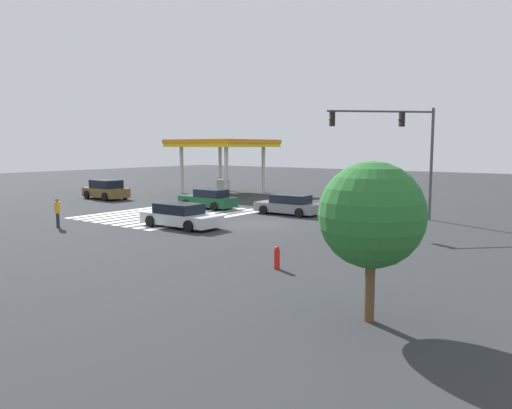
{
  "coord_description": "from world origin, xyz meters",
  "views": [
    {
      "loc": [
        23.21,
        17.46,
        4.52
      ],
      "look_at": [
        0.0,
        0.0,
        1.14
      ],
      "focal_mm": 35.0,
      "sensor_mm": 36.0,
      "label": 1
    }
  ],
  "objects_px": {
    "traffic_signal_mast": "(402,140)",
    "car_0": "(356,187)",
    "car_4": "(106,190)",
    "fire_hydrant": "(277,258)",
    "car_3": "(288,205)",
    "car_1": "(208,199)",
    "car_2": "(180,216)",
    "pedestrian": "(57,211)",
    "tree_corner_a": "(372,215)"
  },
  "relations": [
    {
      "from": "car_2",
      "to": "pedestrian",
      "type": "relative_size",
      "value": 2.93
    },
    {
      "from": "car_1",
      "to": "pedestrian",
      "type": "xyz_separation_m",
      "value": [
        11.61,
        -0.81,
        0.26
      ]
    },
    {
      "from": "car_3",
      "to": "tree_corner_a",
      "type": "relative_size",
      "value": 1.08
    },
    {
      "from": "car_3",
      "to": "traffic_signal_mast",
      "type": "bearing_deg",
      "value": -169.08
    },
    {
      "from": "car_1",
      "to": "fire_hydrant",
      "type": "xyz_separation_m",
      "value": [
        12.1,
        14.47,
        -0.24
      ]
    },
    {
      "from": "traffic_signal_mast",
      "to": "fire_hydrant",
      "type": "bearing_deg",
      "value": 48.62
    },
    {
      "from": "car_2",
      "to": "pedestrian",
      "type": "height_order",
      "value": "pedestrian"
    },
    {
      "from": "traffic_signal_mast",
      "to": "car_2",
      "type": "relative_size",
      "value": 1.41
    },
    {
      "from": "car_1",
      "to": "fire_hydrant",
      "type": "distance_m",
      "value": 18.86
    },
    {
      "from": "car_0",
      "to": "car_3",
      "type": "xyz_separation_m",
      "value": [
        14.76,
        2.2,
        -0.1
      ]
    },
    {
      "from": "car_2",
      "to": "car_3",
      "type": "distance_m",
      "value": 8.35
    },
    {
      "from": "car_4",
      "to": "car_3",
      "type": "bearing_deg",
      "value": -173.15
    },
    {
      "from": "car_3",
      "to": "pedestrian",
      "type": "distance_m",
      "value": 14.38
    },
    {
      "from": "car_2",
      "to": "pedestrian",
      "type": "distance_m",
      "value": 6.88
    },
    {
      "from": "car_0",
      "to": "car_1",
      "type": "distance_m",
      "value": 16.09
    },
    {
      "from": "traffic_signal_mast",
      "to": "car_3",
      "type": "height_order",
      "value": "traffic_signal_mast"
    },
    {
      "from": "car_2",
      "to": "fire_hydrant",
      "type": "height_order",
      "value": "car_2"
    },
    {
      "from": "car_0",
      "to": "car_3",
      "type": "relative_size",
      "value": 1.09
    },
    {
      "from": "car_1",
      "to": "car_4",
      "type": "bearing_deg",
      "value": 1.98
    },
    {
      "from": "car_1",
      "to": "traffic_signal_mast",
      "type": "bearing_deg",
      "value": -170.34
    },
    {
      "from": "pedestrian",
      "to": "car_3",
      "type": "bearing_deg",
      "value": 15.23
    },
    {
      "from": "car_0",
      "to": "car_4",
      "type": "xyz_separation_m",
      "value": [
        16.01,
        -15.84,
        0.06
      ]
    },
    {
      "from": "car_4",
      "to": "fire_hydrant",
      "type": "xyz_separation_m",
      "value": [
        11.58,
        25.95,
        -0.37
      ]
    },
    {
      "from": "car_2",
      "to": "pedestrian",
      "type": "bearing_deg",
      "value": -142.28
    },
    {
      "from": "car_4",
      "to": "fire_hydrant",
      "type": "height_order",
      "value": "car_4"
    },
    {
      "from": "car_1",
      "to": "car_0",
      "type": "bearing_deg",
      "value": -106.32
    },
    {
      "from": "car_3",
      "to": "car_0",
      "type": "bearing_deg",
      "value": -84.39
    },
    {
      "from": "car_2",
      "to": "fire_hydrant",
      "type": "bearing_deg",
      "value": -25.7
    },
    {
      "from": "traffic_signal_mast",
      "to": "car_0",
      "type": "bearing_deg",
      "value": -99.83
    },
    {
      "from": "car_1",
      "to": "tree_corner_a",
      "type": "relative_size",
      "value": 1.08
    },
    {
      "from": "traffic_signal_mast",
      "to": "car_1",
      "type": "height_order",
      "value": "traffic_signal_mast"
    },
    {
      "from": "fire_hydrant",
      "to": "car_1",
      "type": "bearing_deg",
      "value": -129.91
    },
    {
      "from": "car_1",
      "to": "pedestrian",
      "type": "relative_size",
      "value": 2.71
    },
    {
      "from": "tree_corner_a",
      "to": "fire_hydrant",
      "type": "height_order",
      "value": "tree_corner_a"
    },
    {
      "from": "car_2",
      "to": "car_4",
      "type": "distance_m",
      "value": 17.51
    },
    {
      "from": "car_0",
      "to": "traffic_signal_mast",
      "type": "bearing_deg",
      "value": 31.66
    },
    {
      "from": "traffic_signal_mast",
      "to": "car_4",
      "type": "relative_size",
      "value": 1.52
    },
    {
      "from": "car_1",
      "to": "car_2",
      "type": "distance_m",
      "value": 8.71
    },
    {
      "from": "fire_hydrant",
      "to": "traffic_signal_mast",
      "type": "bearing_deg",
      "value": -176.38
    },
    {
      "from": "car_2",
      "to": "car_3",
      "type": "xyz_separation_m",
      "value": [
        -8.12,
        1.94,
        -0.0
      ]
    },
    {
      "from": "traffic_signal_mast",
      "to": "car_2",
      "type": "bearing_deg",
      "value": 2.78
    },
    {
      "from": "car_4",
      "to": "tree_corner_a",
      "type": "height_order",
      "value": "tree_corner_a"
    },
    {
      "from": "car_0",
      "to": "car_3",
      "type": "distance_m",
      "value": 14.92
    },
    {
      "from": "fire_hydrant",
      "to": "car_0",
      "type": "bearing_deg",
      "value": -159.88
    },
    {
      "from": "traffic_signal_mast",
      "to": "car_3",
      "type": "relative_size",
      "value": 1.52
    },
    {
      "from": "car_4",
      "to": "car_2",
      "type": "bearing_deg",
      "value": 159.76
    },
    {
      "from": "fire_hydrant",
      "to": "car_3",
      "type": "bearing_deg",
      "value": -148.37
    },
    {
      "from": "traffic_signal_mast",
      "to": "car_1",
      "type": "bearing_deg",
      "value": -34.74
    },
    {
      "from": "pedestrian",
      "to": "tree_corner_a",
      "type": "relative_size",
      "value": 0.4
    },
    {
      "from": "pedestrian",
      "to": "fire_hydrant",
      "type": "distance_m",
      "value": 15.29
    }
  ]
}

